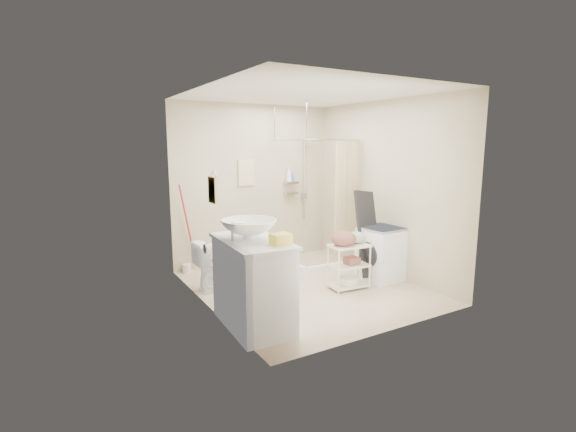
% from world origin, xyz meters
% --- Properties ---
extents(floor, '(3.20, 3.20, 0.00)m').
position_xyz_m(floor, '(0.00, 0.00, 0.00)').
color(floor, beige).
rests_on(floor, ground).
extents(ceiling, '(2.80, 3.20, 0.04)m').
position_xyz_m(ceiling, '(0.00, 0.00, 2.60)').
color(ceiling, silver).
rests_on(ceiling, ground).
extents(wall_back, '(2.80, 0.04, 2.60)m').
position_xyz_m(wall_back, '(0.00, 1.60, 1.30)').
color(wall_back, '#C3B797').
rests_on(wall_back, ground).
extents(wall_front, '(2.80, 0.04, 2.60)m').
position_xyz_m(wall_front, '(0.00, -1.60, 1.30)').
color(wall_front, '#C3B797').
rests_on(wall_front, ground).
extents(wall_left, '(0.04, 3.20, 2.60)m').
position_xyz_m(wall_left, '(-1.40, 0.00, 1.30)').
color(wall_left, '#C3B797').
rests_on(wall_left, ground).
extents(wall_right, '(0.04, 3.20, 2.60)m').
position_xyz_m(wall_right, '(1.40, 0.00, 1.30)').
color(wall_right, '#C3B797').
rests_on(wall_right, ground).
extents(vanity, '(0.67, 1.12, 0.96)m').
position_xyz_m(vanity, '(-1.16, -0.75, 0.48)').
color(vanity, silver).
rests_on(vanity, ground).
extents(sink, '(0.69, 0.69, 0.21)m').
position_xyz_m(sink, '(-1.16, -0.68, 1.07)').
color(sink, white).
rests_on(sink, vanity).
extents(counter_basket, '(0.21, 0.17, 0.11)m').
position_xyz_m(counter_basket, '(-1.00, -1.08, 1.02)').
color(counter_basket, yellow).
rests_on(counter_basket, vanity).
extents(floor_basket, '(0.27, 0.23, 0.13)m').
position_xyz_m(floor_basket, '(-0.96, -0.90, 0.07)').
color(floor_basket, '#F2E74C').
rests_on(floor_basket, ground).
extents(toilet, '(0.68, 0.40, 0.68)m').
position_xyz_m(toilet, '(-1.04, 0.56, 0.34)').
color(toilet, silver).
rests_on(toilet, ground).
extents(mop, '(0.17, 0.17, 1.36)m').
position_xyz_m(mop, '(-1.22, 1.51, 0.68)').
color(mop, '#B22227').
rests_on(mop, ground).
extents(potted_plant_a, '(0.16, 0.11, 0.30)m').
position_xyz_m(potted_plant_a, '(0.01, 1.44, 0.15)').
color(potted_plant_a, '#945A30').
rests_on(potted_plant_a, ground).
extents(potted_plant_b, '(0.24, 0.22, 0.35)m').
position_xyz_m(potted_plant_b, '(0.23, 1.42, 0.17)').
color(potted_plant_b, '#964D2E').
rests_on(potted_plant_b, ground).
extents(hanging_towel, '(0.28, 0.03, 0.42)m').
position_xyz_m(hanging_towel, '(-0.15, 1.58, 1.50)').
color(hanging_towel, beige).
rests_on(hanging_towel, wall_back).
extents(towel_ring, '(0.04, 0.22, 0.34)m').
position_xyz_m(towel_ring, '(-1.38, -0.20, 1.47)').
color(towel_ring, '#D8C282').
rests_on(towel_ring, wall_left).
extents(tp_holder, '(0.08, 0.12, 0.14)m').
position_xyz_m(tp_holder, '(-1.36, 0.05, 0.72)').
color(tp_holder, white).
rests_on(tp_holder, wall_left).
extents(shower, '(1.10, 1.10, 2.10)m').
position_xyz_m(shower, '(0.85, 1.05, 1.05)').
color(shower, white).
rests_on(shower, ground).
extents(shampoo_bottle_a, '(0.12, 0.12, 0.24)m').
position_xyz_m(shampoo_bottle_a, '(0.63, 1.53, 1.44)').
color(shampoo_bottle_a, white).
rests_on(shampoo_bottle_a, shower).
extents(shampoo_bottle_b, '(0.09, 0.09, 0.16)m').
position_xyz_m(shampoo_bottle_b, '(0.69, 1.54, 1.40)').
color(shampoo_bottle_b, '#3B57AB').
rests_on(shampoo_bottle_b, shower).
extents(washing_machine, '(0.57, 0.58, 0.78)m').
position_xyz_m(washing_machine, '(1.14, -0.25, 0.39)').
color(washing_machine, white).
rests_on(washing_machine, ground).
extents(laundry_rack, '(0.56, 0.36, 0.74)m').
position_xyz_m(laundry_rack, '(0.49, -0.32, 0.37)').
color(laundry_rack, '#F3ECCC').
rests_on(laundry_rack, ground).
extents(ironing_board, '(0.39, 0.15, 1.33)m').
position_xyz_m(ironing_board, '(1.01, -0.10, 0.67)').
color(ironing_board, black).
rests_on(ironing_board, ground).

